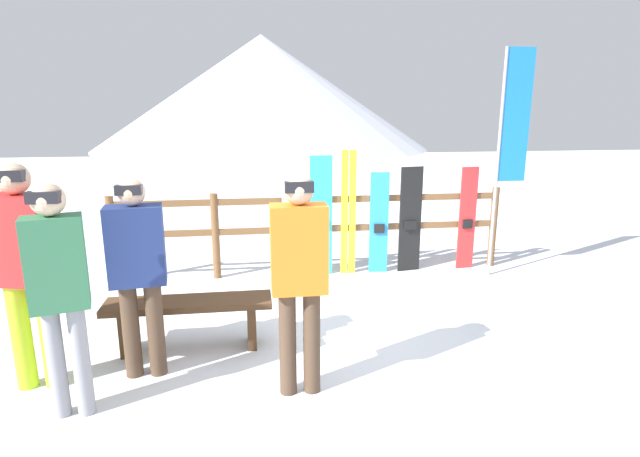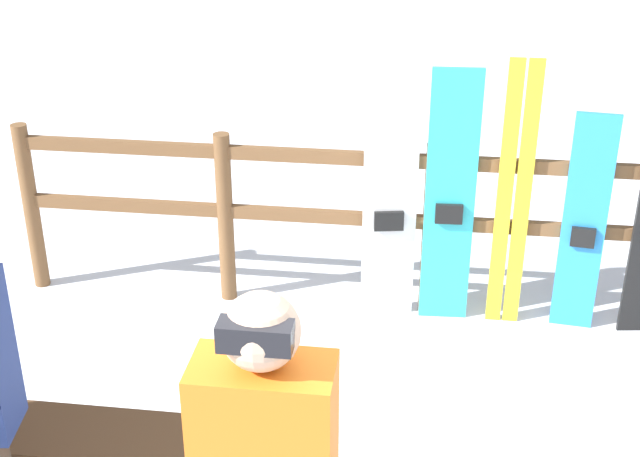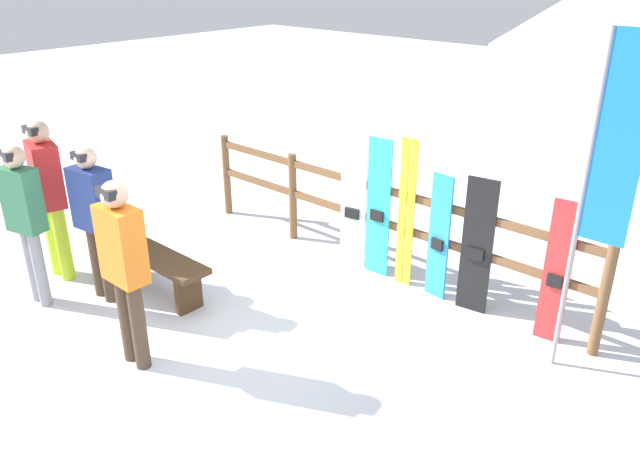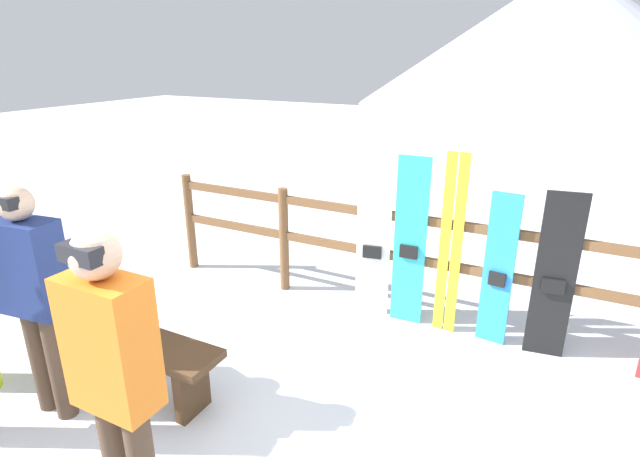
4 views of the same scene
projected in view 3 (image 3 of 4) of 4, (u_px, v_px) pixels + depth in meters
The scene contains 14 objects.
ground_plane at pixel (234, 346), 5.83m from camera, with size 40.00×40.00×0.00m, color white.
fence at pixel (374, 215), 7.01m from camera, with size 5.18×0.10×1.12m.
bench at pixel (155, 262), 6.62m from camera, with size 1.50×0.36×0.48m.
person_orange at pixel (124, 261), 5.20m from camera, with size 0.42×0.23×1.73m.
person_plaid_green at pixel (25, 213), 6.17m from camera, with size 0.42×0.30×1.70m.
person_red at pixel (48, 190), 6.69m from camera, with size 0.52×0.37×1.79m.
person_navy at pixel (94, 214), 6.28m from camera, with size 0.46×0.29×1.66m.
snowboard_white at pixel (353, 207), 7.10m from camera, with size 0.32×0.10×1.44m.
snowboard_cyan at pixel (378, 209), 6.85m from camera, with size 0.29×0.07×1.59m.
ski_pair_yellow at pixel (406, 214), 6.62m from camera, with size 0.20×0.02×1.66m.
snowboard_blue at pixel (439, 238), 6.42m from camera, with size 0.25×0.08×1.36m.
snowboard_black_stripe at pixel (477, 247), 6.15m from camera, with size 0.32×0.09×1.43m.
snowboard_red at pixel (557, 274), 5.66m from camera, with size 0.25×0.07×1.41m.
rental_flag at pixel (603, 172), 4.78m from camera, with size 0.40×0.04×2.90m.
Camera 3 is at (3.85, -3.10, 3.38)m, focal length 35.00 mm.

